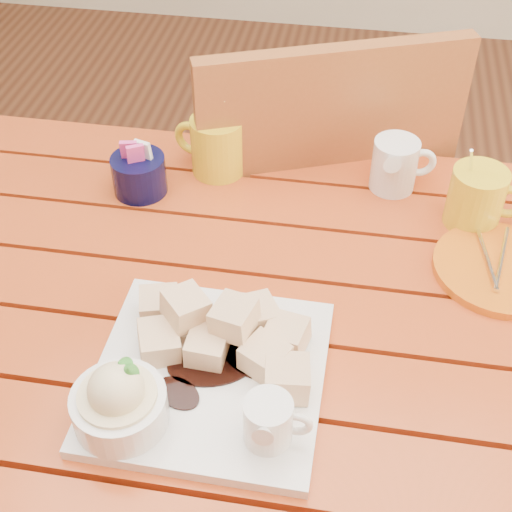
% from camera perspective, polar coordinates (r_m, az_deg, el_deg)
% --- Properties ---
extents(table, '(1.20, 0.79, 0.75)m').
position_cam_1_polar(table, '(1.05, -1.83, -7.68)').
color(table, '#9F3F14').
rests_on(table, ground).
extents(dessert_plate, '(0.28, 0.28, 0.11)m').
position_cam_1_polar(dessert_plate, '(0.85, -5.12, -9.39)').
color(dessert_plate, white).
rests_on(dessert_plate, table).
extents(coffee_mug_left, '(0.12, 0.09, 0.15)m').
position_cam_1_polar(coffee_mug_left, '(1.18, -3.22, 8.91)').
color(coffee_mug_left, yellow).
rests_on(coffee_mug_left, table).
extents(coffee_mug_right, '(0.12, 0.08, 0.14)m').
position_cam_1_polar(coffee_mug_right, '(1.12, 17.33, 4.52)').
color(coffee_mug_right, yellow).
rests_on(coffee_mug_right, table).
extents(cream_pitcher, '(0.10, 0.09, 0.09)m').
position_cam_1_polar(cream_pitcher, '(1.16, 11.14, 7.23)').
color(cream_pitcher, white).
rests_on(cream_pitcher, table).
extents(sugar_caddy, '(0.09, 0.09, 0.09)m').
position_cam_1_polar(sugar_caddy, '(1.15, -9.34, 6.52)').
color(sugar_caddy, black).
rests_on(sugar_caddy, table).
extents(orange_saucer, '(0.19, 0.19, 0.02)m').
position_cam_1_polar(orange_saucer, '(1.07, 19.08, -0.97)').
color(orange_saucer, '#D66212').
rests_on(orange_saucer, table).
extents(chair_far, '(0.59, 0.59, 0.96)m').
position_cam_1_polar(chair_far, '(1.45, 3.98, 3.33)').
color(chair_far, brown).
rests_on(chair_far, ground).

